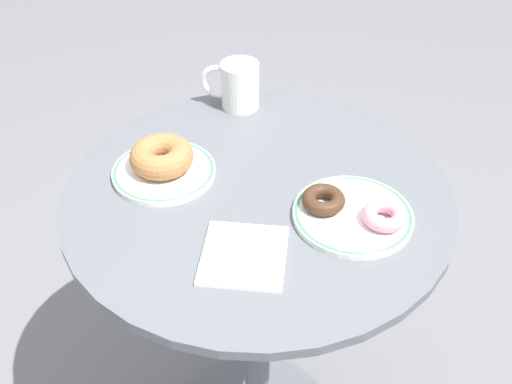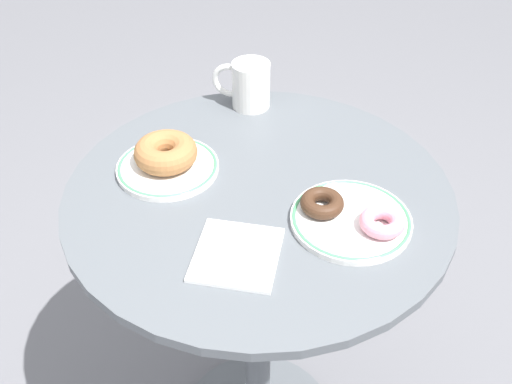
{
  "view_description": "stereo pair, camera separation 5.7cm",
  "coord_description": "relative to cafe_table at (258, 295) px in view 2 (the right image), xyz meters",
  "views": [
    {
      "loc": [
        0.26,
        -0.73,
        1.42
      ],
      "look_at": [
        0.0,
        -0.02,
        0.79
      ],
      "focal_mm": 41.38,
      "sensor_mm": 36.0,
      "label": 1
    },
    {
      "loc": [
        0.32,
        -0.71,
        1.42
      ],
      "look_at": [
        0.0,
        -0.02,
        0.79
      ],
      "focal_mm": 41.38,
      "sensor_mm": 36.0,
      "label": 2
    }
  ],
  "objects": [
    {
      "name": "donut_cinnamon",
      "position": [
        -0.17,
        -0.01,
        0.31
      ],
      "size": [
        0.13,
        0.13,
        0.04
      ],
      "primitive_type": "torus",
      "rotation": [
        0.0,
        0.0,
        6.1
      ],
      "color": "#A36B3D",
      "rests_on": "plate_left"
    },
    {
      "name": "donut_pink_frosted",
      "position": [
        0.22,
        -0.02,
        0.3
      ],
      "size": [
        0.1,
        0.1,
        0.02
      ],
      "primitive_type": "torus",
      "rotation": [
        0.0,
        0.0,
        4.06
      ],
      "color": "pink",
      "rests_on": "plate_right"
    },
    {
      "name": "plate_right",
      "position": [
        0.17,
        -0.02,
        0.28
      ],
      "size": [
        0.19,
        0.19,
        0.01
      ],
      "color": "white",
      "rests_on": "cafe_table"
    },
    {
      "name": "coffee_mug",
      "position": [
        -0.13,
        0.24,
        0.32
      ],
      "size": [
        0.12,
        0.08,
        0.09
      ],
      "color": "white",
      "rests_on": "cafe_table"
    },
    {
      "name": "paper_napkin",
      "position": [
        0.04,
        -0.16,
        0.28
      ],
      "size": [
        0.15,
        0.16,
        0.01
      ],
      "primitive_type": "cube",
      "rotation": [
        0.0,
        0.0,
        0.24
      ],
      "color": "white",
      "rests_on": "cafe_table"
    },
    {
      "name": "donut_chocolate",
      "position": [
        0.12,
        -0.02,
        0.3
      ],
      "size": [
        0.1,
        0.1,
        0.02
      ],
      "primitive_type": "torus",
      "rotation": [
        0.0,
        0.0,
        2.22
      ],
      "color": "#422819",
      "rests_on": "plate_right"
    },
    {
      "name": "cafe_table",
      "position": [
        0.0,
        0.0,
        0.0
      ],
      "size": [
        0.66,
        0.66,
        0.78
      ],
      "color": "#565B60",
      "rests_on": "ground"
    },
    {
      "name": "plate_left",
      "position": [
        -0.17,
        -0.02,
        0.28
      ],
      "size": [
        0.18,
        0.18,
        0.01
      ],
      "color": "white",
      "rests_on": "cafe_table"
    }
  ]
}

